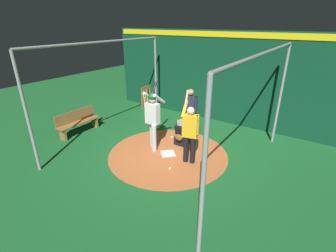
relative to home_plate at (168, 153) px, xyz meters
name	(u,v)px	position (x,y,z in m)	size (l,w,h in m)	color
ground_plane	(168,154)	(0.00, 0.00, -0.01)	(25.94, 25.94, 0.00)	#195B28
dirt_circle	(168,154)	(0.00, 0.00, -0.01)	(3.70, 3.70, 0.01)	#B76033
home_plate	(168,153)	(0.00, 0.00, 0.00)	(0.42, 0.42, 0.01)	white
batter	(153,115)	(-0.05, -0.61, 1.13)	(0.68, 0.49, 2.18)	#B3B3B7
catcher	(182,135)	(-0.79, 0.01, 0.34)	(0.58, 0.40, 0.92)	black
umpire	(190,111)	(-1.50, -0.09, 0.97)	(0.22, 0.49, 1.74)	#4C4C51
visitor	(190,131)	(0.04, 0.77, 0.98)	(0.55, 0.57, 2.07)	black
back_wall	(219,77)	(-3.57, 0.00, 1.77)	(0.23, 9.94, 3.53)	#0C3D26
cage_frame	(168,83)	(0.00, 0.00, 2.24)	(5.56, 5.06, 3.26)	gray
bat_rack	(149,97)	(-3.32, -3.35, 0.48)	(1.06, 0.19, 1.05)	olive
bench	(78,122)	(0.55, -3.62, 0.43)	(1.63, 0.36, 0.85)	olive
baseball_0	(172,137)	(-1.00, -0.51, 0.03)	(0.07, 0.07, 0.07)	white
baseball_1	(170,168)	(0.71, 0.55, 0.03)	(0.07, 0.07, 0.07)	white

